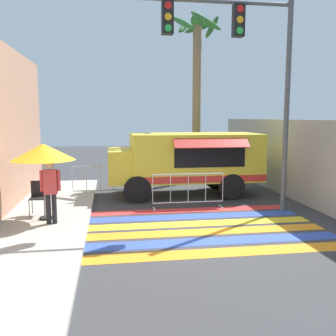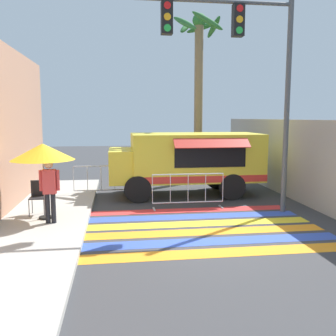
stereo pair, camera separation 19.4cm
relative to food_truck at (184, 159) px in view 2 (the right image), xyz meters
The scene contains 11 objects.
ground_plane 4.95m from the food_truck, 93.84° to the right, with size 60.00×60.00×0.00m, color #38383A.
concrete_wall_right 4.23m from the food_truck, 24.35° to the right, with size 0.20×16.00×2.87m.
crosswalk_painted 4.52m from the food_truck, 94.24° to the right, with size 6.40×4.36×0.01m.
food_truck is the anchor object (origin of this frame).
traffic_signal_pole 4.62m from the food_truck, 68.75° to the right, with size 4.80×0.29×6.62m.
patio_umbrella 5.61m from the food_truck, 144.32° to the right, with size 1.72×1.72×2.11m.
folding_chair 5.56m from the food_truck, 150.66° to the right, with size 0.44×0.44×0.99m.
vendor_person 5.70m from the food_truck, 139.07° to the right, with size 0.53×0.23×1.71m.
barricade_front 2.30m from the food_truck, 96.65° to the right, with size 2.34×0.44×1.15m.
barricade_side 3.24m from the food_truck, behind, with size 2.05×0.44×1.15m.
palm_tree 4.68m from the food_truck, 68.16° to the left, with size 2.20×2.20×7.46m.
Camera 2 is at (-2.20, -9.09, 2.95)m, focal length 40.00 mm.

